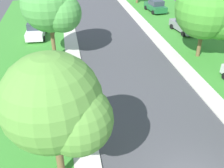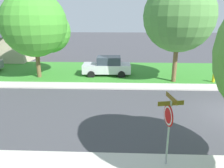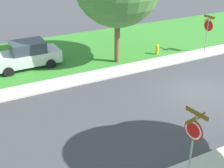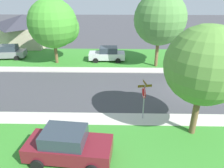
{
  "view_description": "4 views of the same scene",
  "coord_description": "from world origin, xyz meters",
  "px_view_note": "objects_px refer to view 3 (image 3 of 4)",
  "views": [
    {
      "loc": [
        -5.18,
        -7.08,
        10.5
      ],
      "look_at": [
        -2.4,
        7.86,
        1.4
      ],
      "focal_mm": 41.75,
      "sensor_mm": 36.0,
      "label": 1
    },
    {
      "loc": [
        -11.45,
        6.51,
        5.33
      ],
      "look_at": [
        0.95,
        7.0,
        1.4
      ],
      "focal_mm": 35.07,
      "sensor_mm": 36.0,
      "label": 2
    },
    {
      "loc": [
        -10.8,
        11.05,
        7.98
      ],
      "look_at": [
        0.84,
        5.15,
        1.4
      ],
      "focal_mm": 48.55,
      "sensor_mm": 36.0,
      "label": 3
    },
    {
      "loc": [
        -16.38,
        6.61,
        8.0
      ],
      "look_at": [
        -1.93,
        6.93,
        1.4
      ],
      "focal_mm": 33.16,
      "sensor_mm": 36.0,
      "label": 4
    }
  ],
  "objects_px": {
    "car_silver_near_corner": "(26,55)",
    "fire_hydrant": "(157,49)",
    "stop_sign_near_corner": "(208,28)",
    "stop_sign_far_corner": "(193,134)"
  },
  "relations": [
    {
      "from": "car_silver_near_corner",
      "to": "stop_sign_near_corner",
      "type": "bearing_deg",
      "value": -104.66
    },
    {
      "from": "stop_sign_far_corner",
      "to": "fire_hydrant",
      "type": "xyz_separation_m",
      "value": [
        10.59,
        -5.92,
        -1.45
      ]
    },
    {
      "from": "stop_sign_far_corner",
      "to": "fire_hydrant",
      "type": "relative_size",
      "value": 3.34
    },
    {
      "from": "car_silver_near_corner",
      "to": "fire_hydrant",
      "type": "height_order",
      "value": "car_silver_near_corner"
    },
    {
      "from": "stop_sign_near_corner",
      "to": "stop_sign_far_corner",
      "type": "distance_m",
      "value": 13.21
    },
    {
      "from": "stop_sign_near_corner",
      "to": "car_silver_near_corner",
      "type": "bearing_deg",
      "value": 75.34
    },
    {
      "from": "stop_sign_far_corner",
      "to": "car_silver_near_corner",
      "type": "bearing_deg",
      "value": 12.95
    },
    {
      "from": "stop_sign_near_corner",
      "to": "car_silver_near_corner",
      "type": "xyz_separation_m",
      "value": [
        3.19,
        12.2,
        -1.01
      ]
    },
    {
      "from": "car_silver_near_corner",
      "to": "fire_hydrant",
      "type": "bearing_deg",
      "value": -102.65
    },
    {
      "from": "stop_sign_far_corner",
      "to": "car_silver_near_corner",
      "type": "xyz_separation_m",
      "value": [
        12.57,
        2.89,
        -1.01
      ]
    }
  ]
}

